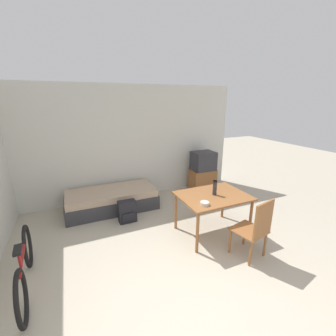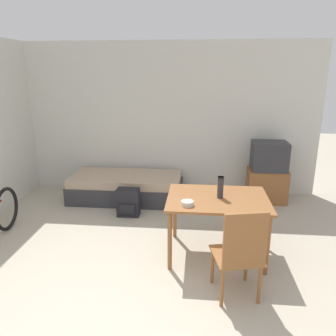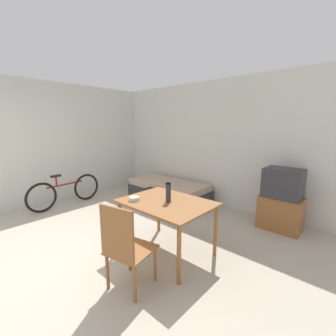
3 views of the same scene
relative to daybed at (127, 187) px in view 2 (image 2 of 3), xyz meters
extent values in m
plane|color=#B2A893|center=(0.49, -3.04, -0.22)|extent=(20.00, 20.00, 0.00)
cube|color=silver|center=(0.49, 0.56, 1.13)|extent=(5.75, 0.06, 2.70)
cube|color=#333338|center=(0.00, 0.00, -0.07)|extent=(1.95, 0.89, 0.31)
cube|color=tan|center=(0.00, 0.00, 0.16)|extent=(1.89, 0.87, 0.14)
cube|color=brown|center=(2.44, 0.13, 0.07)|extent=(0.66, 0.41, 0.58)
cube|color=#2D2D33|center=(2.44, 0.13, 0.60)|extent=(0.57, 0.45, 0.48)
cube|color=black|center=(2.44, -0.09, 0.60)|extent=(0.47, 0.01, 0.38)
cube|color=brown|center=(1.49, -1.69, 0.51)|extent=(1.20, 0.90, 0.03)
cylinder|color=brown|center=(0.95, -2.08, 0.14)|extent=(0.05, 0.05, 0.72)
cylinder|color=brown|center=(2.03, -2.08, 0.14)|extent=(0.05, 0.05, 0.72)
cylinder|color=brown|center=(0.95, -1.30, 0.14)|extent=(0.05, 0.05, 0.72)
cylinder|color=brown|center=(2.03, -1.30, 0.14)|extent=(0.05, 0.05, 0.72)
cube|color=brown|center=(1.65, -2.43, 0.21)|extent=(0.54, 0.54, 0.02)
cube|color=brown|center=(1.70, -2.64, 0.49)|extent=(0.41, 0.12, 0.55)
cylinder|color=brown|center=(1.79, -2.21, -0.01)|extent=(0.04, 0.04, 0.42)
cylinder|color=brown|center=(1.43, -2.29, -0.01)|extent=(0.04, 0.04, 0.42)
cylinder|color=brown|center=(1.87, -2.57, -0.01)|extent=(0.04, 0.04, 0.42)
cylinder|color=brown|center=(1.51, -2.65, -0.01)|extent=(0.04, 0.04, 0.42)
torus|color=black|center=(-1.45, -1.30, 0.09)|extent=(0.09, 0.62, 0.62)
cylinder|color=#2D2D33|center=(1.52, -1.68, 0.66)|extent=(0.07, 0.07, 0.26)
cylinder|color=black|center=(1.52, -1.68, 0.77)|extent=(0.08, 0.08, 0.03)
cylinder|color=beige|center=(1.14, -1.96, 0.55)|extent=(0.14, 0.14, 0.05)
cube|color=black|center=(0.18, -0.68, 0.00)|extent=(0.35, 0.19, 0.45)
cube|color=black|center=(0.18, -0.80, -0.06)|extent=(0.24, 0.03, 0.16)
camera|label=1|loc=(-0.71, -4.69, 2.13)|focal=24.00mm
camera|label=2|loc=(1.25, -5.35, 1.97)|focal=35.00mm
camera|label=3|loc=(3.44, -3.81, 1.54)|focal=24.00mm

